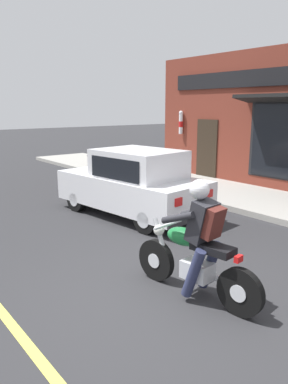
{
  "coord_description": "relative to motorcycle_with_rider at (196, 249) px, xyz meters",
  "views": [
    {
      "loc": [
        -3.04,
        -3.45,
        2.51
      ],
      "look_at": [
        1.23,
        1.92,
        0.95
      ],
      "focal_mm": 35.0,
      "sensor_mm": 36.0,
      "label": 1
    }
  ],
  "objects": [
    {
      "name": "car_hatchback",
      "position": [
        1.69,
        3.64,
        0.09
      ],
      "size": [
        2.05,
        3.94,
        1.57
      ],
      "color": "black",
      "rests_on": "ground"
    },
    {
      "name": "ground_plane",
      "position": [
        -0.4,
        0.25,
        -0.68
      ],
      "size": [
        80.0,
        80.0,
        0.0
      ],
      "primitive_type": "plane",
      "color": "#2B2B2D"
    },
    {
      "name": "sidewalk_curb",
      "position": [
        5.03,
        3.25,
        -0.61
      ],
      "size": [
        2.6,
        22.0,
        0.14
      ],
      "primitive_type": "cube",
      "color": "#9E9B93",
      "rests_on": "ground"
    },
    {
      "name": "storefront_building",
      "position": [
        6.56,
        2.82,
        1.43
      ],
      "size": [
        1.25,
        9.78,
        4.2
      ],
      "color": "maroon",
      "rests_on": "ground"
    },
    {
      "name": "traffic_cone",
      "position": [
        4.59,
        7.01,
        -0.25
      ],
      "size": [
        0.36,
        0.36,
        0.6
      ],
      "color": "black",
      "rests_on": "sidewalk_curb"
    },
    {
      "name": "motorcycle_with_rider",
      "position": [
        0.0,
        0.0,
        0.0
      ],
      "size": [
        0.62,
        2.02,
        1.62
      ],
      "color": "black",
      "rests_on": "ground"
    }
  ]
}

